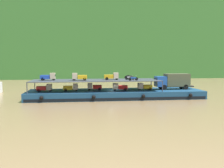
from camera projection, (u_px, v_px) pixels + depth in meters
ground_plane at (115, 98)px, 48.17m from camera, size 400.00×400.00×0.00m
hillside_far_bank at (94, 30)px, 114.88m from camera, size 144.29×36.28×38.13m
cargo_barge at (115, 94)px, 48.08m from camera, size 33.32×8.81×1.50m
covered_lorry at (173, 81)px, 49.59m from camera, size 7.90×2.47×3.10m
cargo_rack at (96, 80)px, 47.38m from camera, size 24.12×7.46×2.00m
mini_truck_lower_stern at (45, 88)px, 45.75m from camera, size 2.79×1.29×1.38m
mini_truck_lower_aft at (71, 87)px, 46.42m from camera, size 2.76×1.24×1.38m
mini_truck_lower_mid at (94, 87)px, 48.02m from camera, size 2.78×1.27×1.38m
mini_truck_lower_fore at (120, 87)px, 47.49m from camera, size 2.76×1.23×1.38m
mini_truck_lower_bow at (145, 86)px, 48.32m from camera, size 2.77×1.25×1.38m
mini_truck_upper_stern at (48, 77)px, 46.55m from camera, size 2.77×1.26×1.38m
mini_truck_upper_mid at (79, 77)px, 46.24m from camera, size 2.74×1.20×1.38m
mini_truck_upper_fore at (112, 76)px, 47.83m from camera, size 2.77×1.25×1.38m
motorcycle_upper_port at (133, 78)px, 45.99m from camera, size 1.89×0.55×0.87m
motorcycle_upper_centre at (130, 77)px, 48.18m from camera, size 1.90×0.55×0.87m
motorcycle_upper_stbd at (129, 77)px, 50.43m from camera, size 1.90×0.55×0.87m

